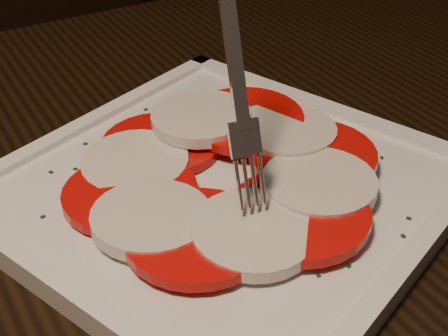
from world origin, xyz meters
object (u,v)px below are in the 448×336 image
(plate, at_px, (224,191))
(table, at_px, (177,276))
(chair, at_px, (72,53))
(fork, at_px, (229,57))

(plate, bearing_deg, table, 137.09)
(chair, bearing_deg, table, -106.59)
(chair, relative_size, fork, 4.93)
(plate, xyz_separation_m, fork, (-0.01, -0.02, 0.13))
(table, relative_size, plate, 3.90)
(fork, bearing_deg, plate, 76.79)
(plate, height_order, fork, fork)
(chair, height_order, plate, chair)
(plate, relative_size, fork, 1.69)
(chair, xyz_separation_m, fork, (-0.08, -0.82, 0.35))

